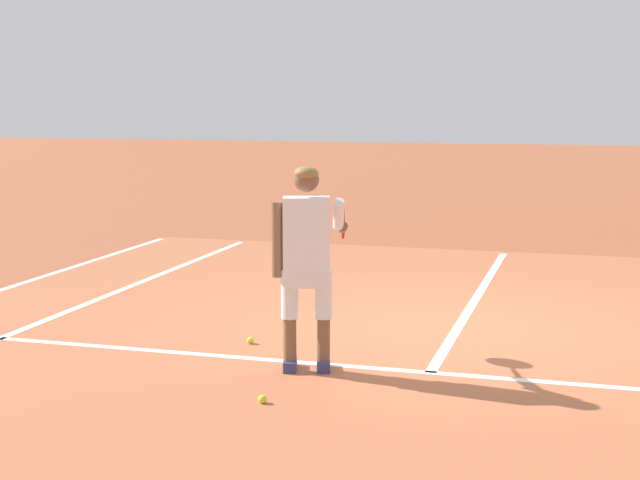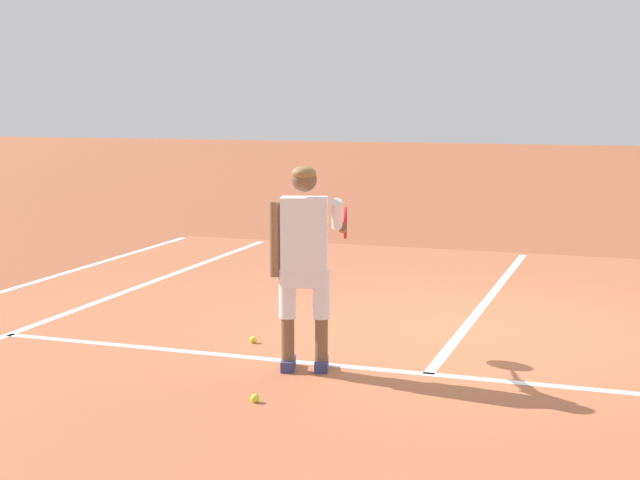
{
  "view_description": "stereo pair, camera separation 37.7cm",
  "coord_description": "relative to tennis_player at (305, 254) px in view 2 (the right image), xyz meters",
  "views": [
    {
      "loc": [
        1.25,
        -9.31,
        2.25
      ],
      "look_at": [
        -1.01,
        -1.53,
        1.05
      ],
      "focal_mm": 53.44,
      "sensor_mm": 36.0,
      "label": 1
    },
    {
      "loc": [
        1.61,
        -9.19,
        2.25
      ],
      "look_at": [
        -1.01,
        -1.53,
        1.05
      ],
      "focal_mm": 53.44,
      "sensor_mm": 36.0,
      "label": 2
    }
  ],
  "objects": [
    {
      "name": "tennis_ball_by_baseline",
      "position": [
        -0.06,
        -0.95,
        -0.96
      ],
      "size": [
        0.07,
        0.07,
        0.07
      ],
      "primitive_type": "sphere",
      "color": "#CCE02D",
      "rests_on": "ground"
    },
    {
      "name": "line_singles_left",
      "position": [
        -3.11,
        1.27,
        -0.99
      ],
      "size": [
        0.1,
        10.63,
        0.01
      ],
      "primitive_type": "cube",
      "color": "white",
      "rests_on": "ground"
    },
    {
      "name": "ground_plane",
      "position": [
        1.01,
        1.9,
        -0.99
      ],
      "size": [
        80.0,
        80.0,
        0.0
      ],
      "primitive_type": "plane",
      "color": "#9E5133"
    },
    {
      "name": "court_inner_surface",
      "position": [
        1.01,
        1.27,
        -0.99
      ],
      "size": [
        10.98,
        11.03,
        0.0
      ],
      "primitive_type": "cube",
      "color": "#B2603D",
      "rests_on": "ground"
    },
    {
      "name": "tennis_ball_near_feet",
      "position": [
        -0.76,
        0.67,
        -0.96
      ],
      "size": [
        0.07,
        0.07,
        0.07
      ],
      "primitive_type": "sphere",
      "color": "#CCE02D",
      "rests_on": "ground"
    },
    {
      "name": "line_service",
      "position": [
        1.01,
        0.19,
        -0.99
      ],
      "size": [
        8.23,
        0.1,
        0.01
      ],
      "primitive_type": "cube",
      "color": "white",
      "rests_on": "ground"
    },
    {
      "name": "tennis_player",
      "position": [
        0.0,
        0.0,
        0.0
      ],
      "size": [
        0.58,
        1.21,
        1.71
      ],
      "color": "navy",
      "rests_on": "ground"
    },
    {
      "name": "line_centre_service",
      "position": [
        1.01,
        3.39,
        -0.99
      ],
      "size": [
        0.1,
        6.4,
        0.01
      ],
      "primitive_type": "cube",
      "color": "white",
      "rests_on": "ground"
    }
  ]
}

